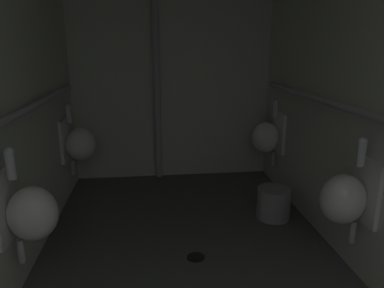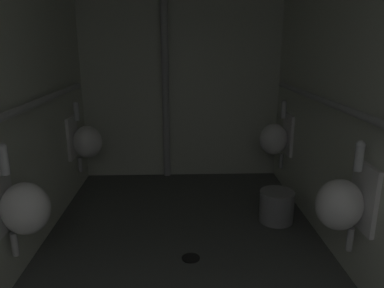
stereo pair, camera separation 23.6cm
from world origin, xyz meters
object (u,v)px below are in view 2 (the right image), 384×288
at_px(urinal_left_far, 85,141).
at_px(floor_drain, 191,258).
at_px(urinal_right_far, 276,138).
at_px(waste_bin, 277,206).
at_px(urinal_left_mid, 22,207).
at_px(standpipe_back_wall, 165,75).
at_px(urinal_right_mid, 343,203).

bearing_deg(urinal_left_far, floor_drain, -49.97).
xyz_separation_m(urinal_left_far, urinal_right_far, (2.03, 0.04, 0.00)).
bearing_deg(urinal_left_far, waste_bin, -20.26).
height_order(urinal_left_mid, waste_bin, urinal_left_mid).
distance_m(urinal_right_far, floor_drain, 1.74).
bearing_deg(urinal_right_far, urinal_left_mid, -141.18).
distance_m(urinal_left_mid, floor_drain, 1.26).
xyz_separation_m(urinal_right_far, waste_bin, (-0.16, -0.74, -0.46)).
bearing_deg(waste_bin, urinal_left_mid, -154.39).
height_order(urinal_left_far, urinal_right_far, same).
xyz_separation_m(urinal_left_mid, urinal_right_far, (2.03, 1.64, 0.00)).
height_order(standpipe_back_wall, floor_drain, standpipe_back_wall).
bearing_deg(standpipe_back_wall, floor_drain, -82.45).
bearing_deg(floor_drain, waste_bin, 35.62).
height_order(urinal_right_mid, urinal_right_far, same).
distance_m(standpipe_back_wall, floor_drain, 2.17).
distance_m(urinal_right_far, waste_bin, 0.88).
relative_size(urinal_left_mid, standpipe_back_wall, 0.31).
bearing_deg(urinal_right_mid, urinal_left_mid, 179.51).
relative_size(urinal_right_mid, standpipe_back_wall, 0.31).
relative_size(urinal_left_mid, urinal_right_mid, 1.00).
bearing_deg(floor_drain, urinal_right_far, 53.75).
xyz_separation_m(urinal_right_mid, urinal_right_far, (0.00, 1.65, 0.00)).
bearing_deg(urinal_left_mid, floor_drain, 16.69).
bearing_deg(urinal_right_mid, urinal_left_far, 141.63).
distance_m(urinal_right_mid, standpipe_back_wall, 2.50).
height_order(urinal_right_far, waste_bin, urinal_right_far).
height_order(urinal_left_far, standpipe_back_wall, standpipe_back_wall).
xyz_separation_m(urinal_left_far, urinal_right_mid, (2.03, -1.61, 0.00)).
relative_size(standpipe_back_wall, waste_bin, 7.83).
xyz_separation_m(urinal_left_mid, floor_drain, (1.07, 0.32, -0.60)).
height_order(urinal_left_mid, standpipe_back_wall, standpipe_back_wall).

